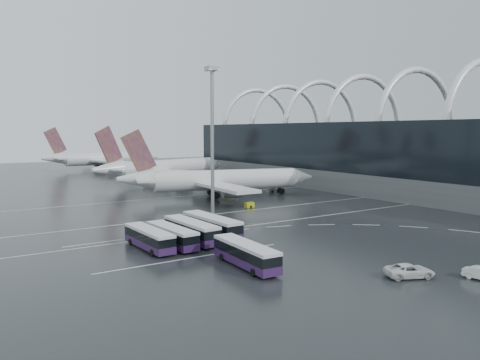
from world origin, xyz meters
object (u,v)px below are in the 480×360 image
airliner_gate_b (163,169)px  gse_cart_belly_e (229,194)px  van_curve_a (410,271)px  floodlight_mast (212,123)px  gse_cart_belly_b (271,190)px  gse_cart_belly_c (249,205)px  bus_row_near_b (172,235)px  bus_row_far_c (246,254)px  airliner_main (217,181)px  bus_row_near_c (191,230)px  airliner_gate_c (102,159)px  bus_row_near_d (212,226)px  bus_row_near_a (149,238)px

airliner_gate_b → gse_cart_belly_e: (1.98, -39.22, -4.16)m
van_curve_a → floodlight_mast: (1.00, 49.33, 18.38)m
gse_cart_belly_b → gse_cart_belly_c: (-20.21, -18.70, -0.08)m
bus_row_near_b → bus_row_far_c: bearing=-170.3°
gse_cart_belly_b → gse_cart_belly_e: 14.30m
airliner_main → bus_row_far_c: (-28.73, -56.73, -2.80)m
bus_row_near_b → gse_cart_belly_c: 38.61m
airliner_gate_b → floodlight_mast: (-15.99, -62.02, 14.42)m
bus_row_near_c → floodlight_mast: size_ratio=0.44×
bus_row_near_b → gse_cart_belly_b: bus_row_near_b is taller
airliner_gate_b → airliner_gate_c: (-0.94, 65.82, 0.02)m
gse_cart_belly_b → gse_cart_belly_c: bearing=-137.2°
bus_row_near_b → bus_row_far_c: 15.60m
van_curve_a → gse_cart_belly_c: 54.99m
bus_row_near_b → floodlight_mast: (18.40, 19.63, 17.54)m
floodlight_mast → gse_cart_belly_b: 43.64m
airliner_main → airliner_gate_b: airliner_gate_b is taller
airliner_main → bus_row_near_c: airliner_main is taller
bus_row_near_b → gse_cart_belly_e: size_ratio=5.41×
van_curve_a → floodlight_mast: floodlight_mast is taller
gse_cart_belly_c → gse_cart_belly_e: gse_cart_belly_e is taller
airliner_main → bus_row_near_b: airliner_main is taller
airliner_gate_b → bus_row_near_d: (-26.21, -79.55, -2.88)m
bus_row_near_d → van_curve_a: (9.22, -31.80, -1.08)m
floodlight_mast → airliner_gate_c: bearing=83.3°
airliner_main → bus_row_near_b: bearing=-112.2°
floodlight_mast → gse_cart_belly_e: (17.97, 22.80, -18.58)m
bus_row_near_b → gse_cart_belly_b: (50.67, 42.41, -1.02)m
bus_row_near_a → airliner_main: bearing=-43.1°
bus_row_near_c → gse_cart_belly_b: bearing=-50.4°
airliner_gate_c → gse_cart_belly_c: size_ratio=26.08×
gse_cart_belly_e → bus_row_far_c: bearing=-119.7°
airliner_gate_b → gse_cart_belly_b: airliner_gate_b is taller
bus_row_near_c → airliner_main: bearing=-36.8°
bus_row_near_d → bus_row_far_c: bearing=162.1°
gse_cart_belly_c → floodlight_mast: bearing=-161.3°
airliner_gate_b → bus_row_near_b: 88.66m
airliner_main → airliner_gate_b: size_ratio=0.96×
bus_row_near_c → bus_row_far_c: (-0.46, -16.31, -0.10)m
floodlight_mast → gse_cart_belly_c: floodlight_mast is taller
van_curve_a → floodlight_mast: size_ratio=0.19×
airliner_gate_c → bus_row_near_b: (-33.45, -147.47, -3.14)m
bus_row_near_a → bus_row_near_c: size_ratio=0.92×
airliner_gate_c → airliner_gate_b: bearing=-92.2°
airliner_main → airliner_gate_c: 105.97m
gse_cart_belly_c → bus_row_near_c: bearing=-139.6°
bus_row_near_c → gse_cart_belly_e: size_ratio=5.89×
bus_row_far_c → bus_row_near_c: bearing=1.2°
bus_row_near_d → bus_row_far_c: (-4.74, -17.31, -0.19)m
airliner_main → gse_cart_belly_b: size_ratio=22.35×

